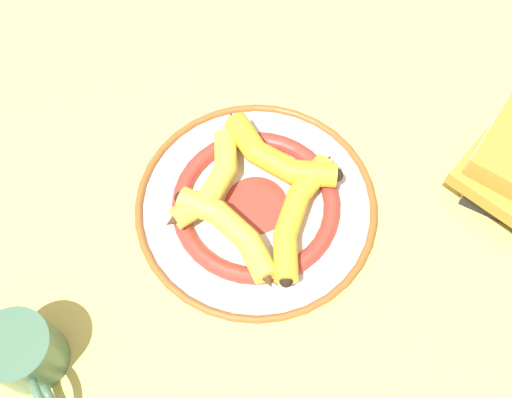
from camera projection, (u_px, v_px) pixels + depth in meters
name	position (u px, v px, depth m)	size (l,w,h in m)	color
ground_plane	(235.00, 219.00, 0.87)	(2.80, 2.80, 0.00)	#E5CC6B
decorative_bowl	(256.00, 206.00, 0.86)	(0.35, 0.35, 0.04)	white
banana_a	(275.00, 156.00, 0.86)	(0.10, 0.19, 0.04)	gold
banana_b	(297.00, 213.00, 0.82)	(0.18, 0.14, 0.03)	yellow
banana_c	(232.00, 231.00, 0.81)	(0.07, 0.19, 0.03)	yellow
banana_d	(211.00, 183.00, 0.84)	(0.16, 0.10, 0.03)	yellow
coffee_mug	(25.00, 354.00, 0.74)	(0.09, 0.14, 0.09)	#477056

